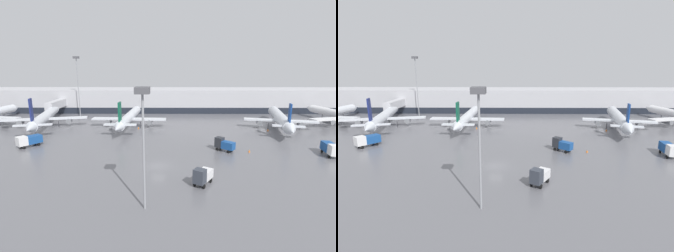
{
  "view_description": "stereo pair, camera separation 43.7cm",
  "coord_description": "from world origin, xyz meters",
  "views": [
    {
      "loc": [
        2.13,
        -46.64,
        18.79
      ],
      "look_at": [
        1.7,
        20.42,
        3.0
      ],
      "focal_mm": 28.0,
      "sensor_mm": 36.0,
      "label": 1
    },
    {
      "loc": [
        2.57,
        -46.64,
        18.79
      ],
      "look_at": [
        1.7,
        20.42,
        3.0
      ],
      "focal_mm": 28.0,
      "sensor_mm": 36.0,
      "label": 2
    }
  ],
  "objects": [
    {
      "name": "ground_plane",
      "position": [
        0.0,
        0.0,
        0.0
      ],
      "size": [
        320.0,
        320.0,
        0.0
      ],
      "primitive_type": "plane",
      "color": "slate"
    },
    {
      "name": "terminal_building",
      "position": [
        -0.16,
        61.93,
        4.49
      ],
      "size": [
        160.0,
        29.01,
        9.0
      ],
      "color": "#B2B2B7",
      "rests_on": "ground_plane"
    },
    {
      "name": "parked_jet_0",
      "position": [
        34.98,
        29.6,
        3.14
      ],
      "size": [
        20.62,
        34.97,
        9.27
      ],
      "rotation": [
        0.0,
        0.0,
        1.34
      ],
      "color": "silver",
      "rests_on": "ground_plane"
    },
    {
      "name": "parked_jet_1",
      "position": [
        -36.07,
        31.51,
        3.11
      ],
      "size": [
        24.86,
        35.73,
        10.38
      ],
      "rotation": [
        0.0,
        0.0,
        1.78
      ],
      "color": "silver",
      "rests_on": "ground_plane"
    },
    {
      "name": "parked_jet_2",
      "position": [
        -10.31,
        31.76,
        3.01
      ],
      "size": [
        22.75,
        33.4,
        9.31
      ],
      "rotation": [
        0.0,
        0.0,
        1.52
      ],
      "color": "silver",
      "rests_on": "ground_plane"
    },
    {
      "name": "service_truck_0",
      "position": [
        14.23,
        8.87,
        1.61
      ],
      "size": [
        4.39,
        4.1,
        2.96
      ],
      "rotation": [
        0.0,
        0.0,
        2.43
      ],
      "color": "#19478C",
      "rests_on": "ground_plane"
    },
    {
      "name": "service_truck_1",
      "position": [
        7.4,
        -7.87,
        1.58
      ],
      "size": [
        3.7,
        4.43,
        2.99
      ],
      "rotation": [
        0.0,
        0.0,
        4.15
      ],
      "color": "silver",
      "rests_on": "ground_plane"
    },
    {
      "name": "service_truck_2",
      "position": [
        35.98,
        6.0,
        1.65
      ],
      "size": [
        2.59,
        5.6,
        2.81
      ],
      "rotation": [
        0.0,
        0.0,
        4.58
      ],
      "color": "#19478C",
      "rests_on": "ground_plane"
    },
    {
      "name": "service_truck_3",
      "position": [
        -30.7,
        11.8,
        1.62
      ],
      "size": [
        5.01,
        5.51,
        2.76
      ],
      "rotation": [
        0.0,
        0.0,
        4.04
      ],
      "color": "#19478C",
      "rests_on": "ground_plane"
    },
    {
      "name": "traffic_cone_0",
      "position": [
        19.64,
        8.12,
        0.28
      ],
      "size": [
        0.44,
        0.44,
        0.56
      ],
      "color": "orange",
      "rests_on": "ground_plane"
    },
    {
      "name": "traffic_cone_2",
      "position": [
        -7.19,
        29.21,
        0.39
      ],
      "size": [
        0.38,
        0.38,
        0.78
      ],
      "color": "orange",
      "rests_on": "ground_plane"
    },
    {
      "name": "traffic_cone_3",
      "position": [
        30.63,
        27.03,
        0.28
      ],
      "size": [
        0.5,
        0.5,
        0.57
      ],
      "color": "orange",
      "rests_on": "ground_plane"
    },
    {
      "name": "apron_light_mast_0",
      "position": [
        -31.19,
        49.13,
        16.69
      ],
      "size": [
        1.8,
        1.8,
        21.62
      ],
      "color": "gray",
      "rests_on": "ground_plane"
    },
    {
      "name": "apron_light_mast_2",
      "position": [
        -1.16,
        -15.15,
        12.96
      ],
      "size": [
        1.8,
        1.8,
        16.17
      ],
      "color": "gray",
      "rests_on": "ground_plane"
    }
  ]
}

